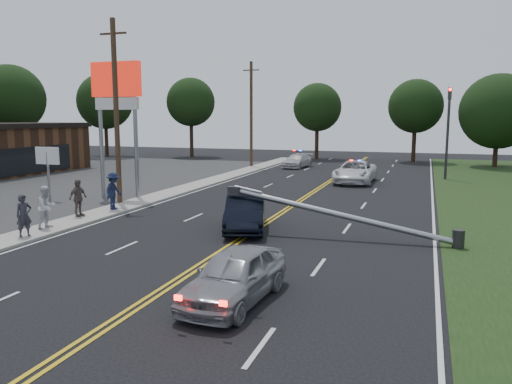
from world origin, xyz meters
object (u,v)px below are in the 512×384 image
at_px(emergency_b, 297,161).
at_px(bystander_b, 47,207).
at_px(waiting_sedan, 235,276).
at_px(traffic_signal, 448,125).
at_px(crashed_sedan, 245,213).
at_px(pylon_sign, 117,97).
at_px(fallen_streetlight, 352,217).
at_px(bystander_d, 78,198).
at_px(small_sign, 48,160).
at_px(utility_pole_far, 251,114).
at_px(utility_pole_mid, 116,112).
at_px(bystander_c, 114,191).
at_px(bystander_a, 24,216).
at_px(emergency_a, 355,172).

bearing_deg(emergency_b, bystander_b, -88.36).
height_order(waiting_sedan, emergency_b, waiting_sedan).
relative_size(traffic_signal, crashed_sedan, 1.54).
height_order(crashed_sedan, emergency_b, crashed_sedan).
bearing_deg(pylon_sign, fallen_streetlight, -22.22).
height_order(bystander_b, bystander_d, bystander_b).
height_order(pylon_sign, small_sign, pylon_sign).
distance_m(traffic_signal, utility_pole_far, 17.97).
bearing_deg(crashed_sedan, fallen_streetlight, -21.59).
bearing_deg(utility_pole_mid, bystander_d, -83.95).
relative_size(bystander_c, bystander_d, 1.07).
xyz_separation_m(fallen_streetlight, bystander_d, (-12.96, -0.02, 0.09)).
xyz_separation_m(pylon_sign, utility_pole_mid, (1.30, -2.00, -0.91)).
relative_size(traffic_signal, bystander_b, 3.88).
xyz_separation_m(pylon_sign, waiting_sedan, (12.73, -13.71, -5.29)).
bearing_deg(small_sign, bystander_d, -37.57).
bearing_deg(bystander_c, bystander_a, 178.91).
height_order(small_sign, crashed_sedan, small_sign).
height_order(crashed_sedan, waiting_sedan, crashed_sedan).
distance_m(bystander_b, bystander_c, 4.64).
distance_m(pylon_sign, bystander_c, 6.68).
height_order(crashed_sedan, bystander_a, bystander_a).
xyz_separation_m(pylon_sign, utility_pole_far, (1.30, 20.00, -0.91)).
bearing_deg(bystander_d, emergency_b, -2.55).
relative_size(waiting_sedan, bystander_d, 2.34).
height_order(small_sign, bystander_a, small_sign).
xyz_separation_m(pylon_sign, bystander_d, (1.73, -6.02, -4.99)).
height_order(utility_pole_mid, bystander_a, utility_pole_mid).
height_order(pylon_sign, fallen_streetlight, pylon_sign).
bearing_deg(bystander_a, utility_pole_mid, 32.66).
bearing_deg(bystander_b, bystander_d, 13.77).
relative_size(crashed_sedan, bystander_c, 2.41).
xyz_separation_m(emergency_a, bystander_b, (-10.26, -20.23, 0.22)).
height_order(pylon_sign, crashed_sedan, pylon_sign).
xyz_separation_m(pylon_sign, bystander_b, (2.13, -8.55, -4.97)).
height_order(traffic_signal, fallen_streetlight, traffic_signal).
xyz_separation_m(small_sign, bystander_c, (5.75, -1.91, -1.26)).
relative_size(traffic_signal, fallen_streetlight, 0.75).
bearing_deg(bystander_d, waiting_sedan, -119.43).
height_order(pylon_sign, bystander_b, pylon_sign).
distance_m(waiting_sedan, bystander_d, 13.43).
relative_size(small_sign, traffic_signal, 0.44).
bearing_deg(emergency_b, traffic_signal, -12.95).
xyz_separation_m(emergency_b, bystander_a, (-3.17, -31.24, 0.32)).
distance_m(bystander_b, bystander_d, 2.56).
distance_m(emergency_a, bystander_d, 20.66).
bearing_deg(utility_pole_mid, emergency_b, 79.55).
relative_size(utility_pole_far, bystander_a, 5.91).
relative_size(waiting_sedan, bystander_c, 2.19).
bearing_deg(waiting_sedan, utility_pole_mid, 138.58).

